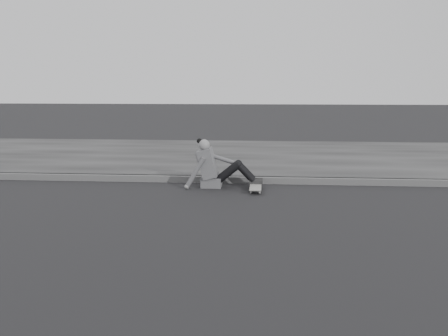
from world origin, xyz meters
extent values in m
plane|color=black|center=(0.00, 0.00, 0.00)|extent=(80.00, 80.00, 0.00)
cube|color=#515151|center=(0.00, 2.58, 0.06)|extent=(24.00, 0.16, 0.12)
cube|color=#313131|center=(0.00, 5.60, 0.06)|extent=(24.00, 6.00, 0.12)
cylinder|color=#A3A39E|center=(-1.32, 1.67, 0.03)|extent=(0.03, 0.05, 0.05)
cylinder|color=#A3A39E|center=(-1.17, 1.67, 0.03)|extent=(0.03, 0.05, 0.05)
cylinder|color=#A3A39E|center=(-1.32, 2.19, 0.03)|extent=(0.03, 0.05, 0.05)
cylinder|color=#A3A39E|center=(-1.17, 2.19, 0.03)|extent=(0.03, 0.05, 0.05)
cube|color=#2E2E30|center=(-1.25, 1.67, 0.06)|extent=(0.16, 0.04, 0.03)
cube|color=#2E2E30|center=(-1.25, 2.19, 0.06)|extent=(0.16, 0.04, 0.03)
cube|color=gray|center=(-1.25, 1.93, 0.08)|extent=(0.20, 0.78, 0.02)
cube|color=#555558|center=(-2.05, 2.18, 0.09)|extent=(0.36, 0.34, 0.18)
cube|color=#555558|center=(-2.12, 2.18, 0.43)|extent=(0.37, 0.40, 0.57)
cube|color=#555558|center=(-2.25, 2.18, 0.55)|extent=(0.14, 0.30, 0.20)
cylinder|color=gray|center=(-2.17, 2.18, 0.67)|extent=(0.09, 0.09, 0.08)
sphere|color=gray|center=(-2.18, 2.18, 0.76)|extent=(0.20, 0.20, 0.20)
sphere|color=black|center=(-2.27, 2.20, 0.83)|extent=(0.09, 0.09, 0.09)
cylinder|color=black|center=(-1.73, 2.09, 0.28)|extent=(0.43, 0.13, 0.39)
cylinder|color=black|center=(-1.73, 2.27, 0.28)|extent=(0.43, 0.13, 0.39)
cylinder|color=black|center=(-1.43, 2.09, 0.28)|extent=(0.35, 0.11, 0.36)
cylinder|color=black|center=(-1.43, 2.27, 0.28)|extent=(0.35, 0.11, 0.36)
sphere|color=black|center=(-1.57, 2.09, 0.42)|extent=(0.13, 0.13, 0.13)
sphere|color=black|center=(-1.57, 2.27, 0.42)|extent=(0.13, 0.13, 0.13)
cube|color=#272727|center=(-1.25, 2.09, 0.12)|extent=(0.24, 0.08, 0.07)
cube|color=#272727|center=(-1.25, 2.27, 0.12)|extent=(0.24, 0.08, 0.07)
cylinder|color=#555558|center=(-2.32, 1.97, 0.29)|extent=(0.38, 0.08, 0.58)
sphere|color=gray|center=(-2.47, 1.96, 0.04)|extent=(0.08, 0.08, 0.08)
cylinder|color=#555558|center=(-1.88, 2.34, 0.49)|extent=(0.48, 0.08, 0.21)
camera|label=1|loc=(-1.10, -6.59, 1.83)|focal=40.00mm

